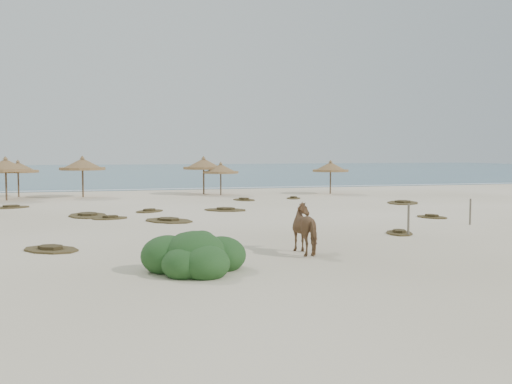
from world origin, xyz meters
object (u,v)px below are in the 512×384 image
(palapa_0, at_px, (6,166))
(palapa_1, at_px, (18,168))
(horse, at_px, (308,229))
(bush, at_px, (195,256))

(palapa_0, xyz_separation_m, palapa_1, (0.39, 2.79, -0.21))
(palapa_1, xyz_separation_m, horse, (12.00, -26.63, -1.29))
(palapa_0, xyz_separation_m, bush, (8.48, -25.69, -1.86))
(palapa_1, distance_m, bush, 29.65)
(palapa_1, xyz_separation_m, bush, (8.08, -28.48, -1.66))
(horse, bearing_deg, palapa_1, -69.88)
(palapa_0, relative_size, bush, 1.43)
(bush, bearing_deg, palapa_0, 108.26)
(palapa_1, relative_size, horse, 1.96)
(palapa_1, bearing_deg, bush, -74.16)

